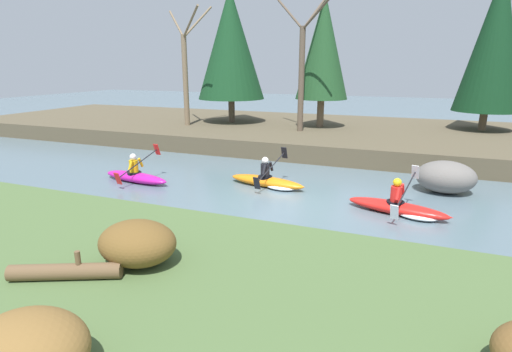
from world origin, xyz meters
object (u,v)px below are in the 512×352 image
object	(u,v)px
kayaker_lead	(401,208)
driftwood_log	(66,271)
boulder_midstream	(446,177)
kayaker_middle	(269,181)
kayaker_trailing	(136,176)

from	to	relation	value
kayaker_lead	driftwood_log	distance (m)	8.38
kayaker_lead	boulder_midstream	distance (m)	2.90
boulder_midstream	kayaker_middle	bearing A→B (deg)	-164.40
kayaker_trailing	boulder_midstream	world-z (taller)	kayaker_trailing
kayaker_lead	boulder_midstream	xyz separation A→B (m)	(1.20, 2.62, 0.31)
kayaker_trailing	boulder_midstream	bearing A→B (deg)	21.92
kayaker_trailing	kayaker_middle	bearing A→B (deg)	21.23
kayaker_trailing	driftwood_log	world-z (taller)	driftwood_log
kayaker_lead	kayaker_middle	xyz separation A→B (m)	(-4.20, 1.12, 0.00)
kayaker_middle	boulder_midstream	bearing A→B (deg)	24.30
kayaker_trailing	boulder_midstream	xyz separation A→B (m)	(9.91, 2.66, 0.29)
kayaker_lead	kayaker_middle	size ratio (longest dim) A/B	1.00
kayaker_middle	driftwood_log	size ratio (longest dim) A/B	1.78
boulder_midstream	driftwood_log	xyz separation A→B (m)	(-5.66, -9.67, 0.49)
kayaker_lead	kayaker_middle	distance (m)	4.34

